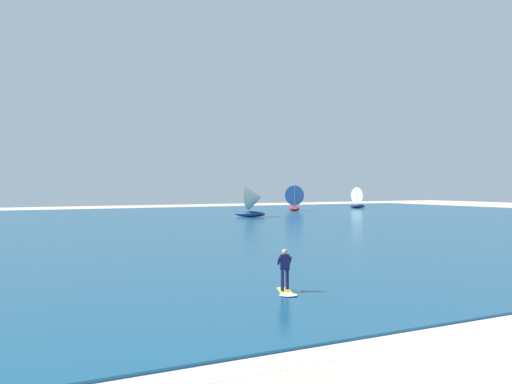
# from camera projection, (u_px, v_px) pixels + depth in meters

# --- Properties ---
(ocean) EXTENTS (160.00, 90.00, 0.10)m
(ocean) POSITION_uv_depth(u_px,v_px,m) (75.00, 229.00, 56.01)
(ocean) COLOR navy
(ocean) RESTS_ON ground
(shoreline_foam) EXTENTS (71.13, 2.06, 0.01)m
(shoreline_foam) POSITION_uv_depth(u_px,v_px,m) (333.00, 346.00, 15.28)
(shoreline_foam) COLOR white
(shoreline_foam) RESTS_ON ground
(kitesurfer) EXTENTS (1.30, 2.02, 1.67)m
(kitesurfer) POSITION_uv_depth(u_px,v_px,m) (286.00, 277.00, 22.44)
(kitesurfer) COLOR yellow
(kitesurfer) RESTS_ON ocean
(sailboat_center_horizon) EXTENTS (4.28, 4.40, 4.93)m
(sailboat_center_horizon) POSITION_uv_depth(u_px,v_px,m) (254.00, 200.00, 75.02)
(sailboat_center_horizon) COLOR navy
(sailboat_center_horizon) RESTS_ON ocean
(sailboat_outermost) EXTENTS (3.67, 3.13, 4.23)m
(sailboat_outermost) POSITION_uv_depth(u_px,v_px,m) (360.00, 197.00, 104.26)
(sailboat_outermost) COLOR navy
(sailboat_outermost) RESTS_ON ocean
(sailboat_far_right) EXTENTS (3.59, 4.09, 4.61)m
(sailboat_far_right) POSITION_uv_depth(u_px,v_px,m) (293.00, 198.00, 94.44)
(sailboat_far_right) COLOR maroon
(sailboat_far_right) RESTS_ON ocean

